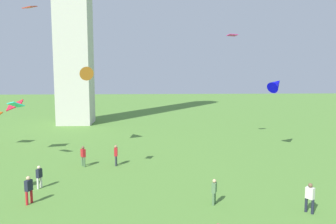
% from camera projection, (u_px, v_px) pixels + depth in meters
% --- Properties ---
extents(person_0, '(0.37, 0.48, 1.62)m').
position_uv_depth(person_0, '(39.00, 176.00, 23.19)').
color(person_0, silver).
rests_on(person_0, ground_plane).
extents(person_1, '(0.39, 0.48, 1.60)m').
position_uv_depth(person_1, '(214.00, 190.00, 20.34)').
color(person_1, '#51754C').
rests_on(person_1, ground_plane).
extents(person_2, '(0.29, 0.56, 1.82)m').
position_uv_depth(person_2, '(116.00, 154.00, 28.90)').
color(person_2, '#2D3338').
rests_on(person_2, ground_plane).
extents(person_3, '(0.49, 0.53, 1.78)m').
position_uv_depth(person_3, '(310.00, 196.00, 19.08)').
color(person_3, '#1E2333').
rests_on(person_3, ground_plane).
extents(person_4, '(0.42, 0.53, 1.76)m').
position_uv_depth(person_4, '(29.00, 188.00, 20.41)').
color(person_4, red).
rests_on(person_4, ground_plane).
extents(person_5, '(0.50, 0.54, 1.81)m').
position_uv_depth(person_5, '(83.00, 155.00, 28.55)').
color(person_5, '#51754C').
rests_on(person_5, ground_plane).
extents(kite_flying_0, '(2.29, 2.23, 1.78)m').
position_uv_depth(kite_flying_0, '(276.00, 84.00, 33.39)').
color(kite_flying_0, '#0605D4').
extents(kite_flying_2, '(0.72, 0.93, 0.30)m').
position_uv_depth(kite_flying_2, '(30.00, 7.00, 20.09)').
color(kite_flying_2, red).
extents(kite_flying_3, '(1.74, 1.67, 0.69)m').
position_uv_depth(kite_flying_3, '(16.00, 105.00, 29.37)').
color(kite_flying_3, '#2BD2B4').
extents(kite_flying_4, '(1.24, 1.02, 0.19)m').
position_uv_depth(kite_flying_4, '(232.00, 35.00, 36.29)').
color(kite_flying_4, '#D32B90').
extents(kite_flying_5, '(1.61, 1.15, 1.14)m').
position_uv_depth(kite_flying_5, '(15.00, 105.00, 32.36)').
color(kite_flying_5, red).
extents(kite_flying_6, '(2.19, 2.63, 1.78)m').
position_uv_depth(kite_flying_6, '(85.00, 72.00, 34.91)').
color(kite_flying_6, orange).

